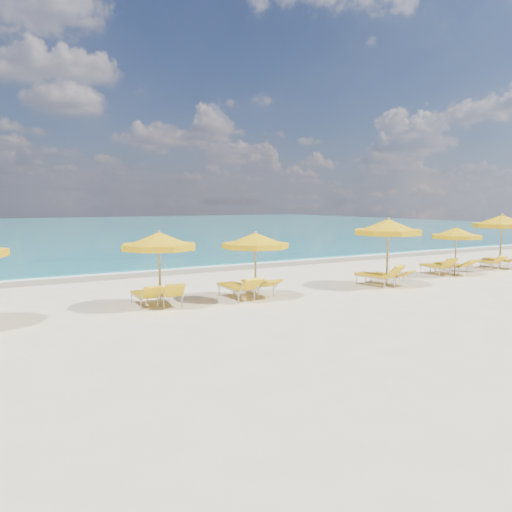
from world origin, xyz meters
TOP-DOWN VIEW (x-y plane):
  - ground_plane at (0.00, 0.00)m, footprint 120.00×120.00m
  - ocean at (0.00, 48.00)m, footprint 120.00×80.00m
  - wet_sand_band at (0.00, 7.40)m, footprint 120.00×2.60m
  - foam_line at (0.00, 8.20)m, footprint 120.00×1.20m
  - whitecap_near at (-6.00, 17.00)m, footprint 14.00×0.36m
  - whitecap_far at (8.00, 24.00)m, footprint 18.00×0.30m
  - umbrella_2 at (-4.17, 0.13)m, footprint 2.39×2.39m
  - umbrella_3 at (-1.00, -0.19)m, footprint 2.78×2.78m
  - umbrella_4 at (4.53, -0.59)m, footprint 3.39×3.39m
  - umbrella_5 at (9.09, -0.06)m, footprint 2.79×2.79m
  - umbrella_6 at (12.74, 0.29)m, footprint 3.17×3.17m
  - lounger_2_left at (-4.54, 0.52)m, footprint 0.62×1.68m
  - lounger_2_right at (-3.80, 0.32)m, footprint 0.92×1.90m
  - lounger_3_left at (-1.55, 0.08)m, footprint 0.75×2.02m
  - lounger_3_right at (-0.55, 0.37)m, footprint 0.76×2.03m
  - lounger_4_left at (4.18, -0.37)m, footprint 0.97×1.98m
  - lounger_4_right at (4.95, -0.24)m, footprint 0.90×1.82m
  - lounger_5_left at (8.55, 0.51)m, footprint 0.86×1.85m
  - lounger_5_right at (9.48, 0.39)m, footprint 0.70×2.01m
  - lounger_6_left at (12.20, 0.60)m, footprint 0.76×1.71m
  - lounger_6_right at (13.22, 0.59)m, footprint 0.81×1.91m

SIDE VIEW (x-z plane):
  - ground_plane at x=0.00m, z-range 0.00..0.00m
  - ocean at x=0.00m, z-range -0.15..0.15m
  - wet_sand_band at x=0.00m, z-range -0.01..0.01m
  - foam_line at x=0.00m, z-range -0.01..0.01m
  - whitecap_near at x=-6.00m, z-range -0.03..0.03m
  - whitecap_far at x=8.00m, z-range -0.03..0.03m
  - lounger_6_left at x=12.20m, z-range -0.17..0.58m
  - lounger_4_right at x=4.95m, z-range -0.12..0.53m
  - lounger_2_left at x=-4.54m, z-range -0.18..0.59m
  - lounger_6_right at x=13.22m, z-range -0.16..0.61m
  - lounger_5_left at x=8.55m, z-range -0.20..0.65m
  - lounger_2_right at x=-3.80m, z-range -0.19..0.64m
  - lounger_3_right at x=-0.55m, z-range -0.12..0.59m
  - lounger_5_right at x=9.48m, z-range -0.14..0.61m
  - lounger_4_left at x=4.18m, z-range -0.22..0.71m
  - lounger_3_left at x=-1.55m, z-range -0.19..0.67m
  - umbrella_5 at x=9.09m, z-range 0.76..2.90m
  - umbrella_3 at x=-1.00m, z-range 0.79..3.02m
  - umbrella_2 at x=-4.17m, z-range 0.82..3.16m
  - umbrella_4 at x=4.53m, z-range 0.92..3.53m
  - umbrella_6 at x=12.74m, z-range 0.93..3.56m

